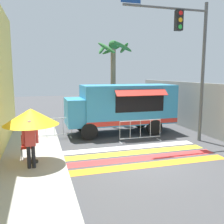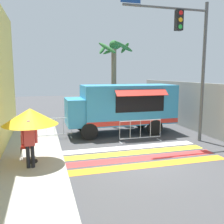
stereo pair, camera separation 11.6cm
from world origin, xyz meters
name	(u,v)px [view 1 (the left image)]	position (x,y,z in m)	size (l,w,h in m)	color
ground_plane	(145,160)	(0.00, 0.00, 0.00)	(60.00, 60.00, 0.00)	#424244
sidewalk_left	(0,173)	(-5.24, 0.00, 0.08)	(4.40, 16.00, 0.15)	#A8A59E
concrete_wall_right	(206,109)	(4.93, 3.00, 1.42)	(0.20, 16.00, 2.84)	gray
crosswalk_painted	(139,155)	(0.00, 0.63, 0.00)	(6.40, 2.84, 0.01)	orange
food_truck	(120,105)	(0.45, 4.55, 1.58)	(6.02, 2.63, 2.73)	#338CBF
traffic_signal_pole	(190,49)	(3.03, 1.91, 4.51)	(4.31, 0.29, 6.64)	#515456
patio_umbrella	(31,117)	(-4.18, 0.54, 1.84)	(1.95, 1.95, 1.99)	black
folding_chair	(28,144)	(-4.36, 1.16, 0.67)	(0.47, 0.47, 0.87)	#4C4C51
vendor_person	(30,141)	(-4.21, 0.00, 1.10)	(0.53, 0.22, 1.67)	black
barricade_front	(140,131)	(0.89, 2.58, 0.54)	(2.18, 0.44, 1.09)	#B7BABF
barricade_side	(55,129)	(-3.17, 4.36, 0.53)	(1.79, 0.44, 1.09)	#B7BABF
palm_tree	(113,65)	(0.91, 7.36, 3.89)	(2.36, 2.34, 5.50)	#7A664C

